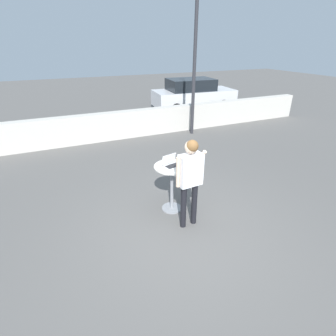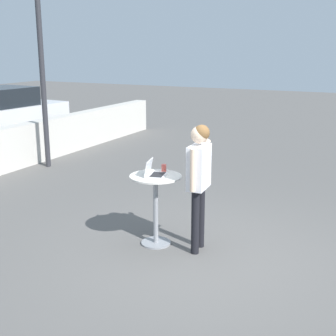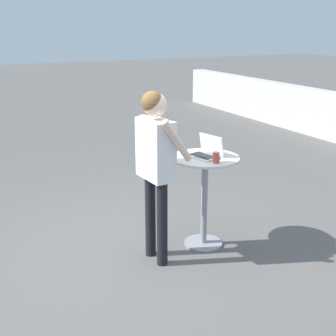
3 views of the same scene
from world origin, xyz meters
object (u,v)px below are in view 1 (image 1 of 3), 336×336
Objects in this scene: standing_person at (190,173)px; street_lamp at (195,44)px; coffee_mug at (183,162)px; laptop at (171,164)px; cafe_table at (172,180)px; parked_car_near_street at (193,95)px.

street_lamp reaches higher than standing_person.
coffee_mug is 5.53m from street_lamp.
coffee_mug is (0.24, -0.03, 0.00)m from laptop.
cafe_table is 0.20× the size of street_lamp.
street_lamp is (2.62, 4.39, 2.10)m from coffee_mug.
parked_car_near_street reaches higher than laptop.
coffee_mug is 8.98m from parked_car_near_street.
laptop is at bearing -121.42° from parked_car_near_street.
cafe_table is at bearing -121.32° from parked_car_near_street.
street_lamp is (2.85, 4.38, 2.47)m from cafe_table.
standing_person reaches higher than coffee_mug.
parked_car_near_street is 0.84× the size of street_lamp.
standing_person is at bearing -119.02° from parked_car_near_street.
parked_car_near_street reaches higher than coffee_mug.
standing_person reaches higher than parked_car_near_street.
coffee_mug is at bearing -120.01° from parked_car_near_street.
laptop is 0.22× the size of standing_person.
laptop is at bearing 173.78° from coffee_mug.
standing_person reaches higher than cafe_table.
street_lamp reaches higher than cafe_table.
cafe_table is 9.09m from parked_car_near_street.
cafe_table is at bearing -123.06° from street_lamp.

